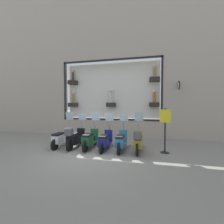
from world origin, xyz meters
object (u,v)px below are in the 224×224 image
(scooter_black_4, at_px, (75,138))
(shop_sign_post, at_px, (165,129))
(scooter_white_5, at_px, (61,138))
(scooter_navy_2, at_px, (105,141))
(scooter_teal_1, at_px, (121,141))
(scooter_olive_0, at_px, (138,141))
(scooter_green_3, at_px, (90,139))

(scooter_black_4, height_order, shop_sign_post, shop_sign_post)
(scooter_white_5, bearing_deg, scooter_navy_2, -90.08)
(scooter_teal_1, height_order, scooter_black_4, scooter_black_4)
(scooter_teal_1, distance_m, scooter_black_4, 2.21)
(scooter_olive_0, xyz_separation_m, scooter_white_5, (0.06, 3.68, -0.05))
(scooter_white_5, xyz_separation_m, shop_sign_post, (0.12, -4.80, 0.60))
(scooter_navy_2, bearing_deg, scooter_black_4, 92.17)
(scooter_olive_0, bearing_deg, shop_sign_post, -80.69)
(scooter_black_4, xyz_separation_m, shop_sign_post, (0.18, -4.06, 0.56))
(scooter_white_5, bearing_deg, shop_sign_post, -88.51)
(scooter_green_3, distance_m, scooter_black_4, 0.74)
(scooter_navy_2, relative_size, scooter_green_3, 0.99)
(scooter_black_4, distance_m, scooter_white_5, 0.74)
(scooter_olive_0, distance_m, scooter_green_3, 2.21)
(scooter_olive_0, bearing_deg, scooter_navy_2, 87.82)
(scooter_olive_0, relative_size, scooter_navy_2, 1.01)
(scooter_white_5, height_order, shop_sign_post, shop_sign_post)
(scooter_navy_2, height_order, shop_sign_post, shop_sign_post)
(scooter_navy_2, xyz_separation_m, scooter_green_3, (0.01, 0.74, 0.02))
(scooter_teal_1, bearing_deg, shop_sign_post, -86.11)
(scooter_olive_0, relative_size, scooter_teal_1, 1.00)
(scooter_olive_0, bearing_deg, scooter_black_4, 90.00)
(scooter_teal_1, distance_m, scooter_green_3, 1.47)
(scooter_green_3, height_order, scooter_white_5, scooter_green_3)
(scooter_navy_2, distance_m, scooter_black_4, 1.47)
(scooter_black_4, height_order, scooter_white_5, scooter_white_5)
(scooter_navy_2, xyz_separation_m, scooter_black_4, (-0.06, 1.47, 0.06))
(scooter_white_5, bearing_deg, scooter_green_3, -89.89)
(scooter_teal_1, relative_size, scooter_white_5, 1.00)
(scooter_teal_1, bearing_deg, scooter_white_5, 89.97)
(shop_sign_post, bearing_deg, scooter_teal_1, 93.89)
(shop_sign_post, bearing_deg, scooter_green_3, 92.10)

